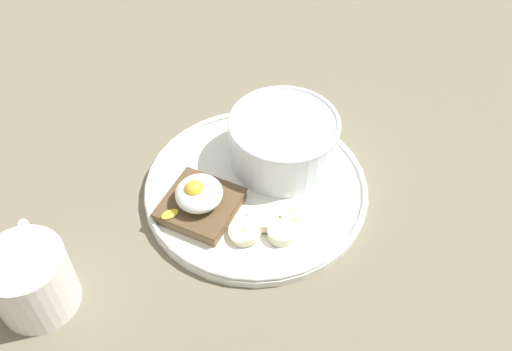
{
  "coord_description": "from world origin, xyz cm",
  "views": [
    {
      "loc": [
        41.45,
        17.31,
        54.78
      ],
      "look_at": [
        0.0,
        0.0,
        5.0
      ],
      "focal_mm": 40.0,
      "sensor_mm": 36.0,
      "label": 1
    }
  ],
  "objects_px": {
    "oatmeal_bowl": "(283,140)",
    "banana_slice_right": "(245,232)",
    "poached_egg": "(198,193)",
    "banana_slice_back": "(289,212)",
    "banana_slice_left": "(264,218)",
    "coffee_mug": "(31,279)",
    "banana_slice_front": "(282,233)",
    "toast_slice": "(200,205)"
  },
  "relations": [
    {
      "from": "banana_slice_left",
      "to": "poached_egg",
      "type": "bearing_deg",
      "value": -80.41
    },
    {
      "from": "banana_slice_left",
      "to": "banana_slice_right",
      "type": "xyz_separation_m",
      "value": [
        0.03,
        -0.01,
        0.0
      ]
    },
    {
      "from": "banana_slice_front",
      "to": "banana_slice_left",
      "type": "xyz_separation_m",
      "value": [
        -0.01,
        -0.03,
        0.0
      ]
    },
    {
      "from": "oatmeal_bowl",
      "to": "coffee_mug",
      "type": "distance_m",
      "value": 0.32
    },
    {
      "from": "banana_slice_front",
      "to": "coffee_mug",
      "type": "bearing_deg",
      "value": -51.16
    },
    {
      "from": "banana_slice_back",
      "to": "coffee_mug",
      "type": "bearing_deg",
      "value": -45.81
    },
    {
      "from": "toast_slice",
      "to": "banana_slice_front",
      "type": "xyz_separation_m",
      "value": [
        -0.0,
        0.1,
        -0.0
      ]
    },
    {
      "from": "banana_slice_left",
      "to": "banana_slice_right",
      "type": "distance_m",
      "value": 0.03
    },
    {
      "from": "oatmeal_bowl",
      "to": "banana_slice_front",
      "type": "distance_m",
      "value": 0.12
    },
    {
      "from": "banana_slice_left",
      "to": "banana_slice_back",
      "type": "xyz_separation_m",
      "value": [
        -0.02,
        0.02,
        -0.0
      ]
    },
    {
      "from": "banana_slice_left",
      "to": "toast_slice",
      "type": "bearing_deg",
      "value": -80.98
    },
    {
      "from": "banana_slice_right",
      "to": "banana_slice_back",
      "type": "bearing_deg",
      "value": 142.68
    },
    {
      "from": "poached_egg",
      "to": "banana_slice_left",
      "type": "distance_m",
      "value": 0.08
    },
    {
      "from": "poached_egg",
      "to": "coffee_mug",
      "type": "relative_size",
      "value": 0.71
    },
    {
      "from": "poached_egg",
      "to": "banana_slice_front",
      "type": "height_order",
      "value": "poached_egg"
    },
    {
      "from": "toast_slice",
      "to": "banana_slice_back",
      "type": "bearing_deg",
      "value": 108.6
    },
    {
      "from": "toast_slice",
      "to": "poached_egg",
      "type": "distance_m",
      "value": 0.02
    },
    {
      "from": "oatmeal_bowl",
      "to": "coffee_mug",
      "type": "bearing_deg",
      "value": -30.29
    },
    {
      "from": "poached_egg",
      "to": "banana_slice_right",
      "type": "bearing_deg",
      "value": 77.99
    },
    {
      "from": "banana_slice_left",
      "to": "coffee_mug",
      "type": "distance_m",
      "value": 0.25
    },
    {
      "from": "oatmeal_bowl",
      "to": "poached_egg",
      "type": "distance_m",
      "value": 0.13
    },
    {
      "from": "oatmeal_bowl",
      "to": "banana_slice_right",
      "type": "distance_m",
      "value": 0.13
    },
    {
      "from": "banana_slice_left",
      "to": "banana_slice_back",
      "type": "relative_size",
      "value": 1.35
    },
    {
      "from": "coffee_mug",
      "to": "oatmeal_bowl",
      "type": "bearing_deg",
      "value": 149.71
    },
    {
      "from": "poached_egg",
      "to": "banana_slice_back",
      "type": "distance_m",
      "value": 0.11
    },
    {
      "from": "oatmeal_bowl",
      "to": "banana_slice_left",
      "type": "height_order",
      "value": "oatmeal_bowl"
    },
    {
      "from": "poached_egg",
      "to": "coffee_mug",
      "type": "distance_m",
      "value": 0.19
    },
    {
      "from": "oatmeal_bowl",
      "to": "toast_slice",
      "type": "bearing_deg",
      "value": -26.76
    },
    {
      "from": "banana_slice_right",
      "to": "coffee_mug",
      "type": "xyz_separation_m",
      "value": [
        0.15,
        -0.17,
        0.02
      ]
    },
    {
      "from": "banana_slice_left",
      "to": "coffee_mug",
      "type": "height_order",
      "value": "coffee_mug"
    },
    {
      "from": "banana_slice_left",
      "to": "banana_slice_right",
      "type": "height_order",
      "value": "banana_slice_right"
    },
    {
      "from": "banana_slice_back",
      "to": "toast_slice",
      "type": "bearing_deg",
      "value": -71.4
    },
    {
      "from": "banana_slice_right",
      "to": "banana_slice_left",
      "type": "bearing_deg",
      "value": 154.62
    },
    {
      "from": "oatmeal_bowl",
      "to": "banana_slice_front",
      "type": "bearing_deg",
      "value": 20.31
    },
    {
      "from": "banana_slice_front",
      "to": "banana_slice_left",
      "type": "bearing_deg",
      "value": -112.34
    },
    {
      "from": "oatmeal_bowl",
      "to": "banana_slice_right",
      "type": "bearing_deg",
      "value": 1.69
    },
    {
      "from": "banana_slice_left",
      "to": "coffee_mug",
      "type": "xyz_separation_m",
      "value": [
        0.18,
        -0.18,
        0.02
      ]
    },
    {
      "from": "toast_slice",
      "to": "banana_slice_right",
      "type": "bearing_deg",
      "value": 77.11
    },
    {
      "from": "banana_slice_front",
      "to": "banana_slice_back",
      "type": "xyz_separation_m",
      "value": [
        -0.03,
        -0.0,
        -0.0
      ]
    },
    {
      "from": "oatmeal_bowl",
      "to": "banana_slice_left",
      "type": "distance_m",
      "value": 0.11
    },
    {
      "from": "oatmeal_bowl",
      "to": "coffee_mug",
      "type": "xyz_separation_m",
      "value": [
        0.28,
        -0.16,
        -0.0
      ]
    },
    {
      "from": "oatmeal_bowl",
      "to": "poached_egg",
      "type": "bearing_deg",
      "value": -26.83
    }
  ]
}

